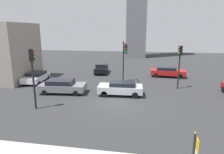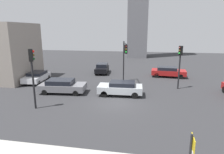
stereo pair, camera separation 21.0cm
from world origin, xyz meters
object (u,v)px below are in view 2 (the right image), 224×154
(car_2, at_px, (168,72))
(car_3, at_px, (62,86))
(traffic_light_0, at_px, (32,68))
(traffic_light_1, at_px, (125,54))
(car_5, at_px, (121,88))
(traffic_light_2, at_px, (180,59))
(car_0, at_px, (102,68))
(car_1, at_px, (37,77))

(car_2, relative_size, car_3, 0.98)
(traffic_light_0, relative_size, car_3, 1.02)
(traffic_light_1, xyz_separation_m, car_5, (0.14, -4.52, -2.94))
(traffic_light_0, distance_m, traffic_light_2, 15.14)
(traffic_light_0, height_order, car_3, traffic_light_0)
(traffic_light_0, xyz_separation_m, car_5, (6.63, 4.78, -2.76))
(car_0, xyz_separation_m, car_3, (-1.92, -10.41, -0.02))
(traffic_light_0, height_order, car_1, traffic_light_0)
(traffic_light_1, relative_size, car_3, 1.04)
(traffic_light_2, distance_m, car_5, 7.47)
(car_5, bearing_deg, car_3, -0.47)
(traffic_light_0, distance_m, car_3, 5.32)
(car_1, bearing_deg, car_2, 103.89)
(car_0, bearing_deg, car_1, -51.99)
(car_0, xyz_separation_m, car_1, (-7.03, -6.77, -0.07))
(car_1, height_order, car_3, car_3)
(traffic_light_0, xyz_separation_m, car_3, (0.43, 4.52, -2.77))
(traffic_light_0, bearing_deg, traffic_light_2, 6.14)
(car_1, distance_m, car_2, 17.90)
(traffic_light_2, distance_m, car_2, 6.53)
(traffic_light_1, xyz_separation_m, car_3, (-6.06, -4.78, -2.95))
(car_2, relative_size, car_5, 1.06)
(car_1, bearing_deg, car_3, 48.87)
(car_5, bearing_deg, car_2, -123.61)
(traffic_light_2, height_order, car_5, traffic_light_2)
(car_1, bearing_deg, traffic_light_2, 84.47)
(traffic_light_2, bearing_deg, car_0, -75.03)
(car_5, bearing_deg, traffic_light_0, 32.89)
(traffic_light_0, bearing_deg, car_2, 22.63)
(traffic_light_2, bearing_deg, car_3, -25.43)
(traffic_light_2, relative_size, car_2, 1.00)
(car_2, xyz_separation_m, car_3, (-11.76, -9.63, -0.01))
(traffic_light_0, xyz_separation_m, traffic_light_2, (12.73, 8.20, -0.13))
(car_0, height_order, car_1, car_0)
(car_2, bearing_deg, traffic_light_1, -136.00)
(car_2, xyz_separation_m, car_5, (-5.56, -9.37, -0.00))
(traffic_light_0, relative_size, car_1, 1.09)
(car_1, bearing_deg, car_5, 67.73)
(car_2, distance_m, car_3, 15.20)
(traffic_light_1, relative_size, car_1, 1.12)
(car_5, bearing_deg, car_0, -70.04)
(car_2, bearing_deg, car_5, -117.03)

